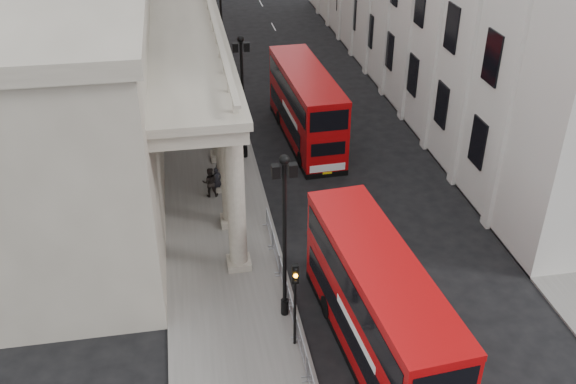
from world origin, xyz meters
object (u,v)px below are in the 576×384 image
object	(u,v)px
lamp_post_mid	(243,90)
bus_far	(306,105)
traffic_light	(295,291)
pedestrian_c	(222,165)
bus_near	(378,306)
lamp_post_north	(221,20)
lamp_post_south	(284,228)
pedestrian_b	(210,182)
pedestrian_a	(217,181)

from	to	relation	value
lamp_post_mid	bus_far	world-z (taller)	lamp_post_mid
traffic_light	bus_far	bearing A→B (deg)	77.48
traffic_light	pedestrian_c	bearing A→B (deg)	96.79
bus_near	lamp_post_north	bearing A→B (deg)	90.68
lamp_post_mid	pedestrian_c	distance (m)	4.99
lamp_post_mid	bus_near	distance (m)	19.39
bus_near	bus_far	bearing A→B (deg)	81.92
lamp_post_south	bus_near	xyz separation A→B (m)	(3.41, -2.95, -2.32)
bus_near	lamp_post_south	bearing A→B (deg)	134.30
lamp_post_mid	lamp_post_north	distance (m)	16.00
lamp_post_south	pedestrian_b	xyz separation A→B (m)	(-2.65, 11.25, -3.85)
lamp_post_south	pedestrian_a	size ratio (longest dim) A/B	4.97
lamp_post_south	pedestrian_b	bearing A→B (deg)	103.25
lamp_post_north	bus_near	xyz separation A→B (m)	(3.41, -34.95, -2.32)
traffic_light	pedestrian_a	distance (m)	13.92
lamp_post_north	bus_far	distance (m)	14.71
bus_far	pedestrian_b	size ratio (longest dim) A/B	6.30
lamp_post_north	bus_near	world-z (taller)	lamp_post_north
lamp_post_south	lamp_post_mid	size ratio (longest dim) A/B	1.00
lamp_post_north	lamp_post_mid	bearing A→B (deg)	-90.00
bus_near	pedestrian_c	size ratio (longest dim) A/B	6.53
lamp_post_south	traffic_light	world-z (taller)	lamp_post_south
lamp_post_north	pedestrian_a	size ratio (longest dim) A/B	4.97
bus_near	pedestrian_a	xyz separation A→B (m)	(-5.61, 14.49, -1.64)
lamp_post_south	traffic_light	size ratio (longest dim) A/B	1.93
lamp_post_mid	bus_near	size ratio (longest dim) A/B	0.71
lamp_post_mid	bus_far	size ratio (longest dim) A/B	0.70
traffic_light	pedestrian_c	distance (m)	15.67
pedestrian_a	lamp_post_south	bearing A→B (deg)	-102.37
lamp_post_mid	lamp_post_north	xyz separation A→B (m)	(0.00, 16.00, 0.00)
lamp_post_south	bus_near	world-z (taller)	lamp_post_south
lamp_post_north	pedestrian_b	size ratio (longest dim) A/B	4.42
bus_near	bus_far	distance (m)	21.20
lamp_post_south	pedestrian_a	bearing A→B (deg)	100.80
pedestrian_a	pedestrian_b	xyz separation A→B (m)	(-0.45, -0.29, 0.10)
lamp_post_north	bus_far	size ratio (longest dim) A/B	0.70
pedestrian_a	bus_far	bearing A→B (deg)	21.33
lamp_post_south	pedestrian_a	world-z (taller)	lamp_post_south
lamp_post_north	lamp_post_south	bearing A→B (deg)	-90.00
lamp_post_south	lamp_post_north	distance (m)	32.00
lamp_post_mid	pedestrian_b	size ratio (longest dim) A/B	4.42
bus_far	pedestrian_a	xyz separation A→B (m)	(-6.79, -6.67, -1.69)
pedestrian_a	pedestrian_c	bearing A→B (deg)	52.92
traffic_light	bus_near	xyz separation A→B (m)	(3.31, -0.93, -0.51)
lamp_post_south	bus_near	bearing A→B (deg)	-40.81
lamp_post_south	bus_near	size ratio (longest dim) A/B	0.71
bus_near	pedestrian_c	bearing A→B (deg)	102.59
pedestrian_a	lamp_post_mid	bearing A→B (deg)	40.57
bus_far	pedestrian_b	bearing A→B (deg)	-138.88
lamp_post_south	pedestrian_c	size ratio (longest dim) A/B	4.65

